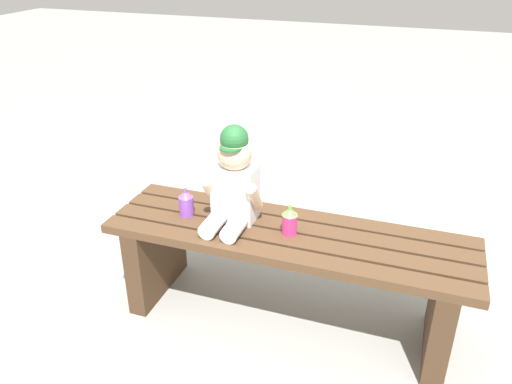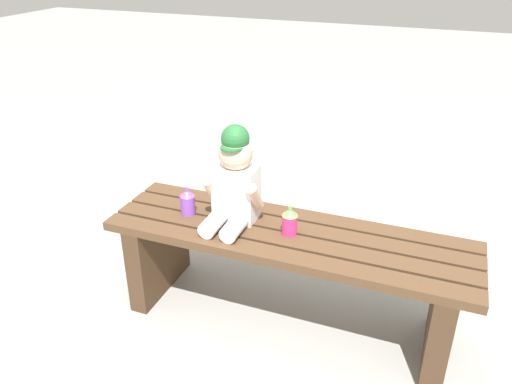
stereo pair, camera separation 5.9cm
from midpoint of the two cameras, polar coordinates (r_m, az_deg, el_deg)
name	(u,v)px [view 1 (the left image)]	position (r m, az deg, el deg)	size (l,w,h in m)	color
ground_plane	(285,317)	(2.28, 2.55, -13.72)	(16.00, 16.00, 0.00)	#999993
park_bench	(287,261)	(2.11, 2.71, -7.73)	(1.46, 0.41, 0.43)	#513823
child_figure	(233,181)	(2.03, -3.37, 1.21)	(0.23, 0.27, 0.40)	white
sippy_cup_left	(186,203)	(2.14, -8.59, -1.18)	(0.06, 0.06, 0.12)	#8C4CCC
sippy_cup_right	(290,220)	(1.99, 2.93, -3.18)	(0.06, 0.06, 0.12)	#E5337F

